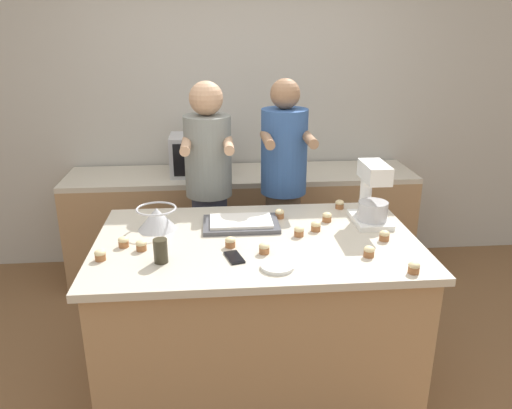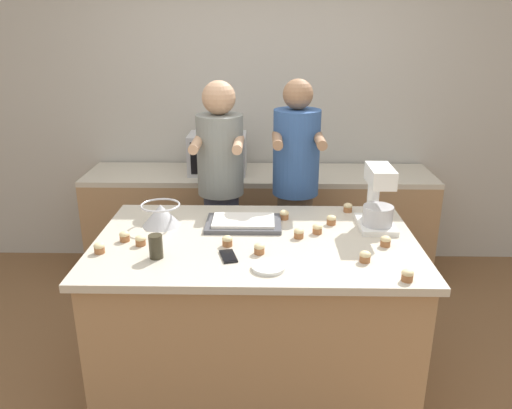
# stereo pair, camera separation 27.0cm
# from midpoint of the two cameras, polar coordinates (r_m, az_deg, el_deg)

# --- Properties ---
(ground_plane) EXTENTS (16.00, 16.00, 0.00)m
(ground_plane) POSITION_cam_midpoint_polar(r_m,az_deg,el_deg) (3.20, 2.54, -19.29)
(ground_plane) COLOR brown
(back_wall) EXTENTS (10.00, 0.06, 2.70)m
(back_wall) POSITION_cam_midpoint_polar(r_m,az_deg,el_deg) (4.30, 2.28, 10.85)
(back_wall) COLOR #B2ADA3
(back_wall) RESTS_ON ground_plane
(island_counter) EXTENTS (1.74, 1.07, 0.92)m
(island_counter) POSITION_cam_midpoint_polar(r_m,az_deg,el_deg) (2.93, 2.68, -12.24)
(island_counter) COLOR #A87F56
(island_counter) RESTS_ON ground_plane
(back_counter) EXTENTS (2.80, 0.60, 0.89)m
(back_counter) POSITION_cam_midpoint_polar(r_m,az_deg,el_deg) (4.20, 2.20, -2.20)
(back_counter) COLOR #A87F56
(back_counter) RESTS_ON ground_plane
(person_left) EXTENTS (0.33, 0.50, 1.68)m
(person_left) POSITION_cam_midpoint_polar(r_m,az_deg,el_deg) (3.49, -1.81, 1.07)
(person_left) COLOR #33384C
(person_left) RESTS_ON ground_plane
(person_right) EXTENTS (0.33, 0.50, 1.69)m
(person_right) POSITION_cam_midpoint_polar(r_m,az_deg,el_deg) (3.50, 6.71, 1.03)
(person_right) COLOR brown
(person_right) RESTS_ON ground_plane
(stand_mixer) EXTENTS (0.20, 0.30, 0.36)m
(stand_mixer) POSITION_cam_midpoint_polar(r_m,az_deg,el_deg) (2.93, 16.32, 0.35)
(stand_mixer) COLOR white
(stand_mixer) RESTS_ON island_counter
(mixing_bowl) EXTENTS (0.23, 0.23, 0.13)m
(mixing_bowl) POSITION_cam_midpoint_polar(r_m,az_deg,el_deg) (2.90, -8.22, -1.13)
(mixing_bowl) COLOR #BCBCC1
(mixing_bowl) RESTS_ON island_counter
(baking_tray) EXTENTS (0.43, 0.28, 0.04)m
(baking_tray) POSITION_cam_midpoint_polar(r_m,az_deg,el_deg) (2.88, 1.24, -2.14)
(baking_tray) COLOR #4C4C51
(baking_tray) RESTS_ON island_counter
(microwave_oven) EXTENTS (0.45, 0.33, 0.32)m
(microwave_oven) POSITION_cam_midpoint_polar(r_m,az_deg,el_deg) (4.02, -2.49, 5.83)
(microwave_oven) COLOR #B7B7BC
(microwave_oven) RESTS_ON back_counter
(cell_phone) EXTENTS (0.11, 0.16, 0.01)m
(cell_phone) POSITION_cam_midpoint_polar(r_m,az_deg,el_deg) (2.50, -0.10, -5.99)
(cell_phone) COLOR black
(cell_phone) RESTS_ON island_counter
(drinking_glass) EXTENTS (0.07, 0.07, 0.12)m
(drinking_glass) POSITION_cam_midpoint_polar(r_m,az_deg,el_deg) (2.50, -8.37, -4.83)
(drinking_glass) COLOR #332D1E
(drinking_glass) RESTS_ON island_counter
(small_plate) EXTENTS (0.16, 0.16, 0.02)m
(small_plate) POSITION_cam_midpoint_polar(r_m,az_deg,el_deg) (2.39, 4.68, -7.24)
(small_plate) COLOR white
(small_plate) RESTS_ON island_counter
(cupcake_0) EXTENTS (0.06, 0.06, 0.06)m
(cupcake_0) POSITION_cam_midpoint_polar(r_m,az_deg,el_deg) (2.42, 20.06, -7.66)
(cupcake_0) COLOR #9E6038
(cupcake_0) RESTS_ON island_counter
(cupcake_1) EXTENTS (0.06, 0.06, 0.06)m
(cupcake_1) POSITION_cam_midpoint_polar(r_m,az_deg,el_deg) (3.17, 12.87, -0.36)
(cupcake_1) COLOR #9E6038
(cupcake_1) RESTS_ON island_counter
(cupcake_2) EXTENTS (0.06, 0.06, 0.06)m
(cupcake_2) POSITION_cam_midpoint_polar(r_m,az_deg,el_deg) (2.74, 7.74, -3.30)
(cupcake_2) COLOR #9E6038
(cupcake_2) RESTS_ON island_counter
(cupcake_3) EXTENTS (0.06, 0.06, 0.06)m
(cupcake_3) POSITION_cam_midpoint_polar(r_m,az_deg,el_deg) (2.81, 9.77, -2.79)
(cupcake_3) COLOR #9E6038
(cupcake_3) RESTS_ON island_counter
(cupcake_4) EXTENTS (0.06, 0.06, 0.06)m
(cupcake_4) POSITION_cam_midpoint_polar(r_m,az_deg,el_deg) (2.62, -0.35, -4.23)
(cupcake_4) COLOR #9E6038
(cupcake_4) RESTS_ON island_counter
(cupcake_5) EXTENTS (0.06, 0.06, 0.06)m
(cupcake_5) POSITION_cam_midpoint_polar(r_m,az_deg,el_deg) (2.74, 17.36, -4.06)
(cupcake_5) COLOR #9E6038
(cupcake_5) RESTS_ON island_counter
(cupcake_6) EXTENTS (0.06, 0.06, 0.06)m
(cupcake_6) POSITION_cam_midpoint_polar(r_m,az_deg,el_deg) (2.67, -10.27, -4.10)
(cupcake_6) COLOR #9E6038
(cupcake_6) RESTS_ON island_counter
(cupcake_7) EXTENTS (0.06, 0.06, 0.06)m
(cupcake_7) POSITION_cam_midpoint_polar(r_m,az_deg,el_deg) (2.99, 5.83, -1.20)
(cupcake_7) COLOR #9E6038
(cupcake_7) RESTS_ON island_counter
(cupcake_8) EXTENTS (0.06, 0.06, 0.06)m
(cupcake_8) POSITION_cam_midpoint_polar(r_m,az_deg,el_deg) (2.54, 15.38, -5.81)
(cupcake_8) COLOR #9E6038
(cupcake_8) RESTS_ON island_counter
(cupcake_9) EXTENTS (0.06, 0.06, 0.06)m
(cupcake_9) POSITION_cam_midpoint_polar(r_m,az_deg,el_deg) (2.62, -14.70, -4.87)
(cupcake_9) COLOR #9E6038
(cupcake_9) RESTS_ON island_counter
(cupcake_10) EXTENTS (0.06, 0.06, 0.06)m
(cupcake_10) POSITION_cam_midpoint_polar(r_m,az_deg,el_deg) (2.54, 3.44, -5.09)
(cupcake_10) COLOR #9E6038
(cupcake_10) RESTS_ON island_counter
(cupcake_11) EXTENTS (0.06, 0.06, 0.06)m
(cupcake_11) POSITION_cam_midpoint_polar(r_m,az_deg,el_deg) (2.73, -12.09, -3.61)
(cupcake_11) COLOR #9E6038
(cupcake_11) RESTS_ON island_counter
(cupcake_12) EXTENTS (0.06, 0.06, 0.06)m
(cupcake_12) POSITION_cam_midpoint_polar(r_m,az_deg,el_deg) (2.95, 11.21, -1.77)
(cupcake_12) COLOR #9E6038
(cupcake_12) RESTS_ON island_counter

